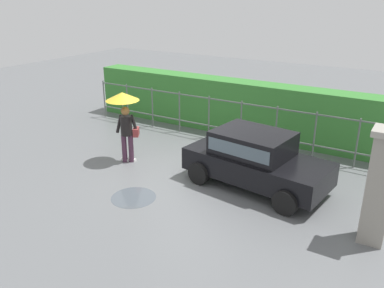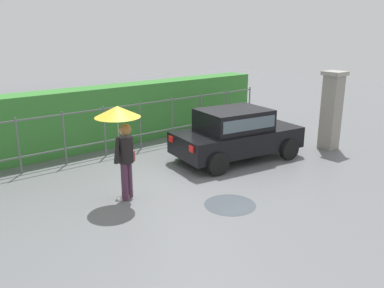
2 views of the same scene
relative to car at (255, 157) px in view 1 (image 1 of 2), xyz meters
The scene contains 7 objects.
ground_plane 1.92m from the car, 167.13° to the right, with size 40.00×40.00×0.00m, color slate.
car is the anchor object (origin of this frame).
pedestrian 4.03m from the car, behind, with size 0.97×0.97×2.12m.
gate_pillar 3.26m from the car, 19.18° to the right, with size 0.60×0.60×2.42m.
fence_section 3.41m from the car, 130.36° to the left, with size 10.99×0.05×1.50m.
hedge_row 4.27m from the car, 121.19° to the left, with size 11.94×0.90×1.90m, color #387F33.
puddle_near 3.27m from the car, 136.17° to the right, with size 1.13×1.13×0.00m, color #4C545B.
Camera 1 is at (5.21, -8.48, 4.78)m, focal length 36.93 mm.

